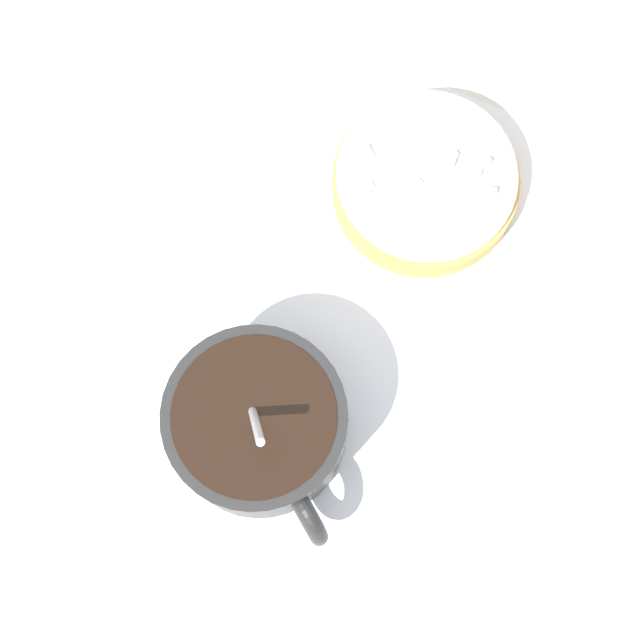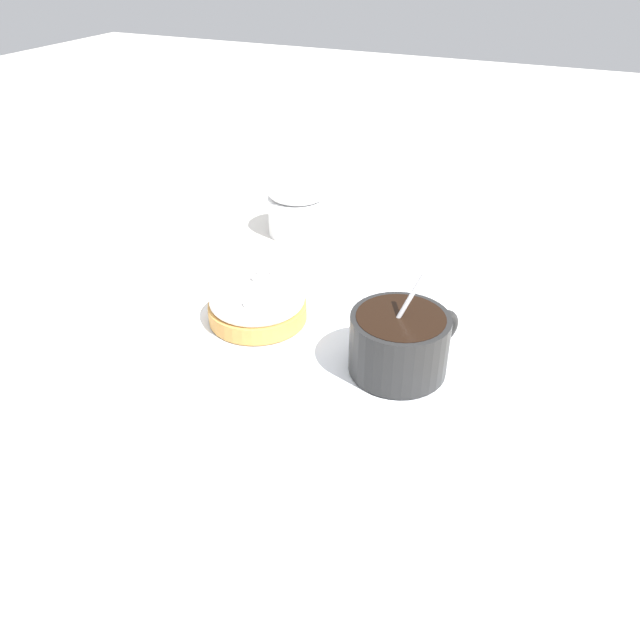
# 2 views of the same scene
# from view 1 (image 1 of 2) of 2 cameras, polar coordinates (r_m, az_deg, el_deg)

# --- Properties ---
(ground_plane) EXTENTS (3.00, 3.00, 0.00)m
(ground_plane) POSITION_cam_1_polar(r_m,az_deg,el_deg) (0.57, 1.13, 0.68)
(ground_plane) COLOR silver
(paper_napkin) EXTENTS (0.28, 0.28, 0.00)m
(paper_napkin) POSITION_cam_1_polar(r_m,az_deg,el_deg) (0.57, 1.13, 0.72)
(paper_napkin) COLOR white
(paper_napkin) RESTS_ON ground_plane
(coffee_cup) EXTENTS (0.09, 0.10, 0.09)m
(coffee_cup) POSITION_cam_1_polar(r_m,az_deg,el_deg) (0.52, -3.32, -5.66)
(coffee_cup) COLOR black
(coffee_cup) RESTS_ON paper_napkin
(frosted_pastry) EXTENTS (0.10, 0.10, 0.04)m
(frosted_pastry) POSITION_cam_1_polar(r_m,az_deg,el_deg) (0.57, 5.69, 7.52)
(frosted_pastry) COLOR #D19347
(frosted_pastry) RESTS_ON paper_napkin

